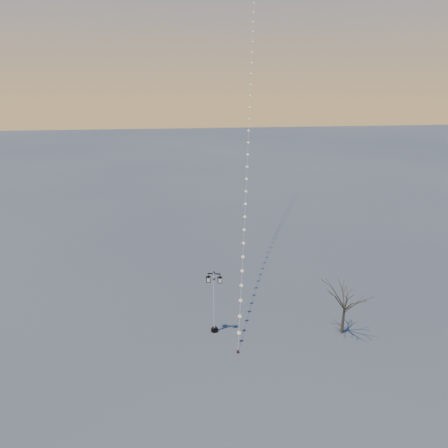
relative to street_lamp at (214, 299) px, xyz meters
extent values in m
plane|color=#484949|center=(2.07, -3.10, -3.06)|extent=(300.00, 300.00, 0.00)
cylinder|color=black|center=(0.00, 0.00, -2.97)|extent=(0.61, 0.61, 0.18)
cylinder|color=black|center=(0.00, 0.00, -2.81)|extent=(0.44, 0.44, 0.15)
cylinder|color=silver|center=(0.00, 0.00, -0.15)|extent=(0.14, 0.14, 5.16)
cylinder|color=black|center=(0.00, 0.00, 1.82)|extent=(0.22, 0.22, 0.07)
cube|color=black|center=(0.00, 0.00, 2.26)|extent=(1.03, 0.29, 0.07)
sphere|color=black|center=(0.00, 0.00, 2.39)|extent=(0.15, 0.15, 0.15)
pyramid|color=black|center=(-0.45, 0.10, 2.10)|extent=(0.48, 0.48, 0.15)
cube|color=beige|center=(-0.45, 0.10, 1.76)|extent=(0.29, 0.29, 0.37)
cube|color=black|center=(-0.45, 0.10, 1.55)|extent=(0.33, 0.33, 0.04)
pyramid|color=black|center=(0.45, -0.10, 2.10)|extent=(0.48, 0.48, 0.15)
cube|color=beige|center=(0.45, -0.10, 1.76)|extent=(0.29, 0.29, 0.37)
cube|color=black|center=(0.45, -0.10, 1.55)|extent=(0.33, 0.33, 0.04)
cone|color=#443B2B|center=(10.47, -1.41, -1.84)|extent=(0.29, 0.29, 2.44)
cylinder|color=#301D16|center=(1.52, -3.00, -2.96)|extent=(0.20, 0.20, 0.20)
cylinder|color=black|center=(1.52, -3.00, -2.94)|extent=(0.03, 0.03, 0.25)
cone|color=orange|center=(5.40, 16.13, 12.46)|extent=(0.08, 0.08, 0.28)
cylinder|color=white|center=(1.52, -3.00, -2.46)|extent=(0.02, 0.02, 0.80)
camera|label=1|loc=(-2.53, -28.10, 16.71)|focal=31.98mm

